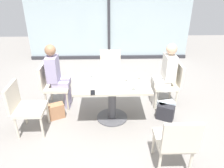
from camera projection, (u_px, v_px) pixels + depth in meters
ground_plane at (112, 118)px, 4.00m from camera, size 12.00×12.00×0.00m
window_wall_backdrop at (109, 19)px, 6.30m from camera, size 4.83×0.10×2.70m
dining_table_main at (112, 92)px, 3.76m from camera, size 1.26×0.82×0.73m
chair_far_right at (170, 82)px, 4.23m from camera, size 0.50×0.46×0.87m
chair_far_left at (52, 83)px, 4.17m from camera, size 0.50×0.46×0.87m
chair_side_end at (24, 105)px, 3.46m from camera, size 0.50×0.46×0.87m
chair_near_window at (111, 68)px, 4.85m from camera, size 0.46×0.51×0.87m
chair_front_right at (176, 140)px, 2.73m from camera, size 0.46×0.50×0.87m
person_far_right at (166, 72)px, 4.13m from camera, size 0.39×0.34×1.26m
person_far_left at (57, 74)px, 4.08m from camera, size 0.39×0.34×1.26m
wine_glass_0 at (134, 83)px, 3.35m from camera, size 0.07×0.07×0.18m
wine_glass_1 at (127, 75)px, 3.61m from camera, size 0.07×0.07×0.18m
wine_glass_2 at (91, 71)px, 3.78m from camera, size 0.07×0.07×0.18m
wine_glass_3 at (140, 73)px, 3.69m from camera, size 0.07×0.07×0.18m
coffee_cup at (130, 84)px, 3.52m from camera, size 0.08×0.08×0.09m
cell_phone_on_table at (93, 92)px, 3.35m from camera, size 0.08×0.15×0.01m
handbag_0 at (165, 112)px, 3.91m from camera, size 0.34×0.28×0.28m
handbag_1 at (56, 111)px, 3.94m from camera, size 0.34×0.27×0.28m
handbag_2 at (166, 108)px, 4.03m from camera, size 0.33×0.22×0.28m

